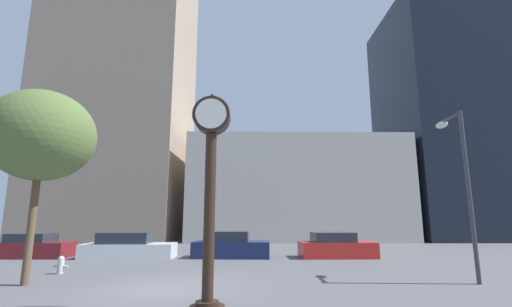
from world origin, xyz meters
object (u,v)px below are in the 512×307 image
street_clock (210,176)px  car_navy (231,246)px  street_lamp_right (459,165)px  bare_tree (42,136)px  fire_hydrant_near (61,265)px  car_white (128,247)px  car_red (336,247)px  car_maroon (33,247)px

street_clock → car_navy: street_clock is taller
street_lamp_right → bare_tree: size_ratio=0.91×
street_clock → fire_hydrant_near: bearing=139.5°
street_clock → car_white: bearing=117.6°
car_red → bare_tree: (-11.76, -7.51, 4.30)m
car_maroon → street_lamp_right: (19.09, -7.30, 3.38)m
car_white → street_lamp_right: bearing=-29.2°
street_clock → street_lamp_right: (8.37, 3.50, 0.80)m
street_clock → car_white: size_ratio=1.08×
street_clock → car_white: street_clock is taller
car_navy → street_lamp_right: size_ratio=0.72×
car_red → bare_tree: 14.60m
car_red → fire_hydrant_near: size_ratio=6.07×
car_red → street_clock: bearing=-119.4°
car_red → fire_hydrant_near: car_red is taller
car_navy → fire_hydrant_near: (-6.19, -5.36, -0.25)m
street_lamp_right → car_white: bearing=152.7°
bare_tree → street_clock: bearing=-26.8°
car_white → bare_tree: bare_tree is taller
car_white → car_maroon: bearing=176.8°
car_maroon → fire_hydrant_near: 7.03m
car_navy → fire_hydrant_near: 8.19m
car_maroon → car_red: car_red is taller
street_clock → bare_tree: bare_tree is taller
car_maroon → fire_hydrant_near: size_ratio=5.77×
street_lamp_right → car_maroon: bearing=159.1°
street_lamp_right → car_navy: bearing=139.5°
car_red → street_lamp_right: size_ratio=0.69×
street_clock → car_maroon: size_ratio=1.37×
car_navy → street_lamp_right: street_lamp_right is taller
street_clock → fire_hydrant_near: street_clock is taller
fire_hydrant_near → street_lamp_right: 15.19m
car_navy → car_maroon: bearing=-177.1°
car_navy → car_red: (5.67, -0.08, -0.02)m
car_white → bare_tree: bearing=-96.4°
street_lamp_right → street_clock: bearing=-157.3°
fire_hydrant_near → bare_tree: 5.04m
street_lamp_right → bare_tree: (-14.54, -0.38, 0.93)m
street_lamp_right → bare_tree: bearing=-178.5°
fire_hydrant_near → car_white: bearing=82.7°
car_navy → street_lamp_right: (8.46, -7.21, 3.34)m
car_white → street_clock: bearing=-64.4°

